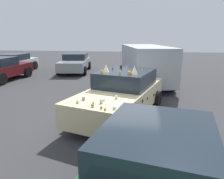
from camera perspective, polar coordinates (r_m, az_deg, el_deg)
ground_plane at (r=7.26m, az=2.36°, el=-6.98°), size 60.00×60.00×0.00m
art_car_decorated at (r=7.12m, az=2.73°, el=-1.16°), size 4.86×3.02×1.74m
parked_van_near_left at (r=11.78m, az=9.01°, el=7.11°), size 5.54×3.05×2.12m
parked_sedan_far_left at (r=14.45m, az=-27.78°, el=4.99°), size 4.03×2.24×1.41m
parked_sedan_far_right at (r=16.19m, az=-9.98°, el=7.19°), size 4.69×2.48×1.35m
parked_sedan_near_right at (r=17.60m, az=-24.78°, el=6.69°), size 4.07×2.01×1.34m
parked_sedan_behind_left at (r=3.29m, az=11.16°, el=-22.42°), size 4.50×2.66×1.32m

